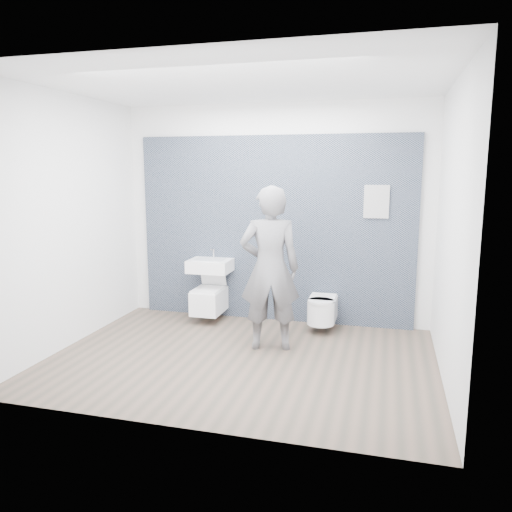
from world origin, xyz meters
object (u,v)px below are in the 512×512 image
(toilet_square, at_px, (209,299))
(toilet_rounded, at_px, (322,310))
(washbasin, at_px, (210,265))
(visitor, at_px, (270,269))

(toilet_square, relative_size, toilet_rounded, 1.23)
(washbasin, xyz_separation_m, visitor, (1.01, -0.84, 0.17))
(washbasin, bearing_deg, visitor, -39.92)
(toilet_square, bearing_deg, washbasin, 90.00)
(toilet_square, xyz_separation_m, visitor, (1.01, -0.79, 0.61))
(toilet_square, bearing_deg, toilet_rounded, -0.96)
(toilet_square, distance_m, visitor, 1.42)
(toilet_square, height_order, toilet_rounded, toilet_square)
(toilet_rounded, bearing_deg, toilet_square, 179.04)
(washbasin, height_order, toilet_square, washbasin)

